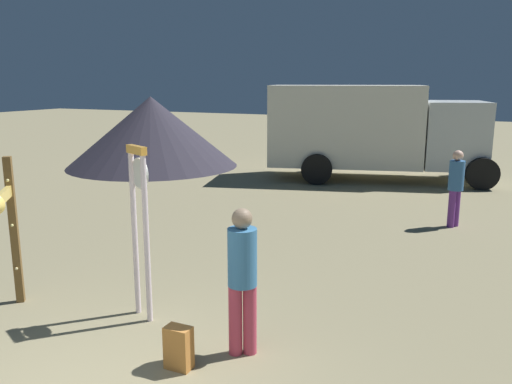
{
  "coord_description": "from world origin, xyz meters",
  "views": [
    {
      "loc": [
        3.24,
        -2.91,
        2.99
      ],
      "look_at": [
        -0.29,
        4.69,
        1.2
      ],
      "focal_mm": 36.83,
      "sensor_mm": 36.0,
      "label": 1
    }
  ],
  "objects_px": {
    "person_distant": "(456,184)",
    "box_truck_near": "(370,128)",
    "arrow_sign": "(5,218)",
    "dome_tent": "(152,132)",
    "backpack": "(179,348)",
    "standing_clock": "(140,216)",
    "person_near_clock": "(242,274)"
  },
  "relations": [
    {
      "from": "backpack",
      "to": "person_distant",
      "type": "height_order",
      "value": "person_distant"
    },
    {
      "from": "backpack",
      "to": "dome_tent",
      "type": "bearing_deg",
      "value": 126.93
    },
    {
      "from": "arrow_sign",
      "to": "box_truck_near",
      "type": "bearing_deg",
      "value": 80.13
    },
    {
      "from": "standing_clock",
      "to": "arrow_sign",
      "type": "xyz_separation_m",
      "value": [
        -1.59,
        -0.66,
        -0.04
      ]
    },
    {
      "from": "person_near_clock",
      "to": "arrow_sign",
      "type": "bearing_deg",
      "value": -173.64
    },
    {
      "from": "person_distant",
      "to": "box_truck_near",
      "type": "height_order",
      "value": "box_truck_near"
    },
    {
      "from": "arrow_sign",
      "to": "person_near_clock",
      "type": "height_order",
      "value": "arrow_sign"
    },
    {
      "from": "person_near_clock",
      "to": "person_distant",
      "type": "relative_size",
      "value": 1.04
    },
    {
      "from": "person_near_clock",
      "to": "person_distant",
      "type": "height_order",
      "value": "person_near_clock"
    },
    {
      "from": "person_near_clock",
      "to": "backpack",
      "type": "bearing_deg",
      "value": -130.39
    },
    {
      "from": "person_near_clock",
      "to": "person_distant",
      "type": "xyz_separation_m",
      "value": [
        1.67,
        6.5,
        -0.04
      ]
    },
    {
      "from": "person_distant",
      "to": "backpack",
      "type": "bearing_deg",
      "value": -106.91
    },
    {
      "from": "arrow_sign",
      "to": "dome_tent",
      "type": "bearing_deg",
      "value": 117.3
    },
    {
      "from": "box_truck_near",
      "to": "backpack",
      "type": "bearing_deg",
      "value": -86.58
    },
    {
      "from": "box_truck_near",
      "to": "dome_tent",
      "type": "xyz_separation_m",
      "value": [
        -7.52,
        -0.69,
        -0.34
      ]
    },
    {
      "from": "standing_clock",
      "to": "person_near_clock",
      "type": "bearing_deg",
      "value": -11.02
    },
    {
      "from": "arrow_sign",
      "to": "backpack",
      "type": "relative_size",
      "value": 4.32
    },
    {
      "from": "backpack",
      "to": "person_distant",
      "type": "distance_m",
      "value": 7.41
    },
    {
      "from": "person_distant",
      "to": "dome_tent",
      "type": "relative_size",
      "value": 0.27
    },
    {
      "from": "backpack",
      "to": "arrow_sign",
      "type": "bearing_deg",
      "value": 175.61
    },
    {
      "from": "arrow_sign",
      "to": "backpack",
      "type": "distance_m",
      "value": 2.89
    },
    {
      "from": "standing_clock",
      "to": "backpack",
      "type": "height_order",
      "value": "standing_clock"
    },
    {
      "from": "standing_clock",
      "to": "arrow_sign",
      "type": "height_order",
      "value": "standing_clock"
    },
    {
      "from": "backpack",
      "to": "box_truck_near",
      "type": "relative_size",
      "value": 0.07
    },
    {
      "from": "person_near_clock",
      "to": "backpack",
      "type": "relative_size",
      "value": 3.57
    },
    {
      "from": "arrow_sign",
      "to": "person_near_clock",
      "type": "distance_m",
      "value": 3.19
    },
    {
      "from": "person_distant",
      "to": "box_truck_near",
      "type": "relative_size",
      "value": 0.23
    },
    {
      "from": "arrow_sign",
      "to": "person_distant",
      "type": "bearing_deg",
      "value": 54.84
    },
    {
      "from": "backpack",
      "to": "box_truck_near",
      "type": "xyz_separation_m",
      "value": [
        -0.69,
        11.62,
        1.33
      ]
    },
    {
      "from": "standing_clock",
      "to": "backpack",
      "type": "distance_m",
      "value": 1.78
    },
    {
      "from": "arrow_sign",
      "to": "box_truck_near",
      "type": "relative_size",
      "value": 0.29
    },
    {
      "from": "person_near_clock",
      "to": "backpack",
      "type": "distance_m",
      "value": 1.01
    }
  ]
}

